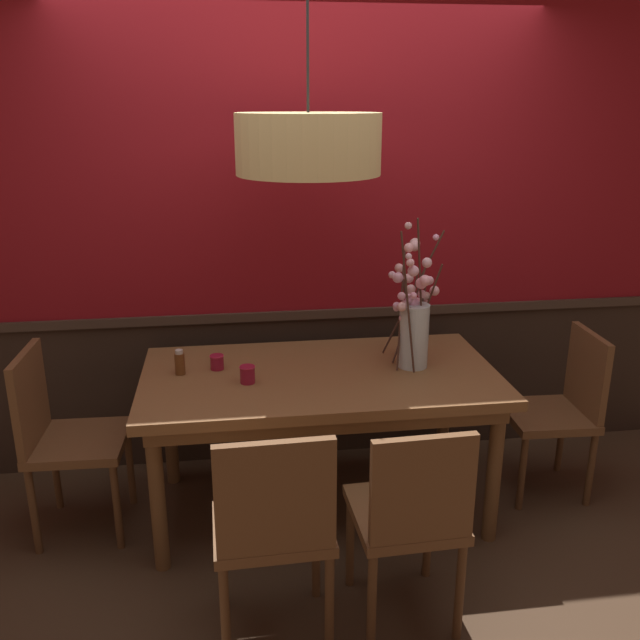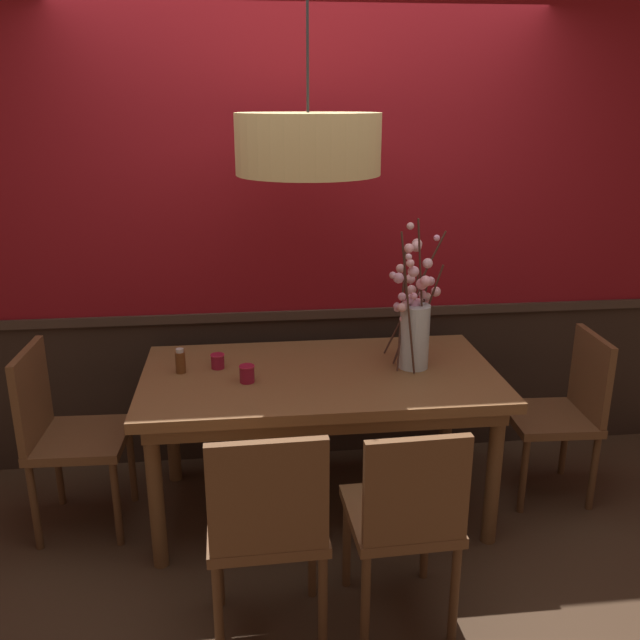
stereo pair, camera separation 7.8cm
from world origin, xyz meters
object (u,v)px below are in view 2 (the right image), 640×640
at_px(dining_table, 320,388).
at_px(candle_holder_nearer_edge, 218,361).
at_px(chair_near_side_left, 268,524).
at_px(chair_head_east_end, 565,407).
at_px(chair_far_side_right, 349,353).
at_px(condiment_bottle, 180,361).
at_px(pendant_lamp, 308,144).
at_px(vase_with_blossoms, 414,323).
at_px(candle_holder_nearer_center, 247,374).
at_px(chair_near_side_right, 405,514).
at_px(chair_head_west_end, 63,429).
at_px(chair_far_side_left, 263,359).

distance_m(dining_table, candle_holder_nearer_edge, 0.53).
distance_m(chair_near_side_left, chair_head_east_end, 1.83).
xyz_separation_m(chair_far_side_right, condiment_bottle, (-0.96, -0.80, 0.30)).
bearing_deg(pendant_lamp, vase_with_blossoms, 5.91).
distance_m(dining_table, candle_holder_nearer_center, 0.39).
height_order(dining_table, candle_holder_nearer_edge, candle_holder_nearer_edge).
height_order(chair_far_side_right, chair_head_east_end, chair_far_side_right).
distance_m(dining_table, chair_near_side_right, 0.91).
bearing_deg(candle_holder_nearer_edge, chair_head_west_end, -171.52).
bearing_deg(vase_with_blossoms, pendant_lamp, -174.09).
distance_m(candle_holder_nearer_edge, pendant_lamp, 1.15).
xyz_separation_m(chair_near_side_left, pendant_lamp, (0.24, 0.86, 1.32)).
relative_size(chair_far_side_right, candle_holder_nearer_center, 11.23).
height_order(chair_far_side_left, chair_near_side_left, chair_near_side_left).
bearing_deg(chair_head_west_end, pendant_lamp, -1.09).
relative_size(chair_far_side_left, pendant_lamp, 0.86).
bearing_deg(chair_near_side_right, vase_with_blossoms, 75.07).
height_order(chair_head_east_end, pendant_lamp, pendant_lamp).
distance_m(dining_table, chair_head_east_end, 1.31).
xyz_separation_m(dining_table, condiment_bottle, (-0.68, 0.07, 0.15)).
height_order(vase_with_blossoms, candle_holder_nearer_center, vase_with_blossoms).
relative_size(condiment_bottle, pendant_lamp, 0.12).
height_order(chair_near_side_right, pendant_lamp, pendant_lamp).
height_order(dining_table, chair_near_side_right, chair_near_side_right).
xyz_separation_m(chair_head_west_end, chair_head_east_end, (2.54, 0.01, -0.03)).
bearing_deg(chair_far_side_left, chair_head_east_end, -29.10).
bearing_deg(condiment_bottle, chair_near_side_right, -45.75).
xyz_separation_m(chair_far_side_right, chair_near_side_left, (-0.58, -1.76, 0.01)).
bearing_deg(chair_head_east_end, dining_table, -179.54).
xyz_separation_m(dining_table, candle_holder_nearer_center, (-0.36, -0.08, 0.13)).
relative_size(dining_table, candle_holder_nearer_edge, 23.49).
xyz_separation_m(chair_near_side_right, chair_near_side_left, (-0.53, -0.03, 0.02)).
bearing_deg(chair_head_west_end, candle_holder_nearer_center, -5.15).
bearing_deg(chair_head_east_end, chair_near_side_right, -140.64).
distance_m(candle_holder_nearer_center, candle_holder_nearer_edge, 0.24).
distance_m(candle_holder_nearer_center, condiment_bottle, 0.36).
relative_size(chair_head_west_end, chair_far_side_left, 1.06).
distance_m(chair_far_side_left, chair_head_east_end, 1.78).
bearing_deg(chair_head_west_end, dining_table, -0.01).
height_order(chair_far_side_left, vase_with_blossoms, vase_with_blossoms).
xyz_separation_m(chair_near_side_left, candle_holder_nearer_edge, (-0.20, 1.00, 0.27)).
bearing_deg(candle_holder_nearer_center, chair_near_side_left, -85.88).
height_order(candle_holder_nearer_center, pendant_lamp, pendant_lamp).
relative_size(dining_table, chair_near_side_left, 1.86).
height_order(chair_near_side_left, pendant_lamp, pendant_lamp).
distance_m(chair_head_west_end, condiment_bottle, 0.64).
relative_size(candle_holder_nearer_edge, condiment_bottle, 0.59).
bearing_deg(vase_with_blossoms, chair_head_east_end, -1.50).
bearing_deg(candle_holder_nearer_edge, vase_with_blossoms, -4.70).
relative_size(chair_far_side_right, condiment_bottle, 7.58).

